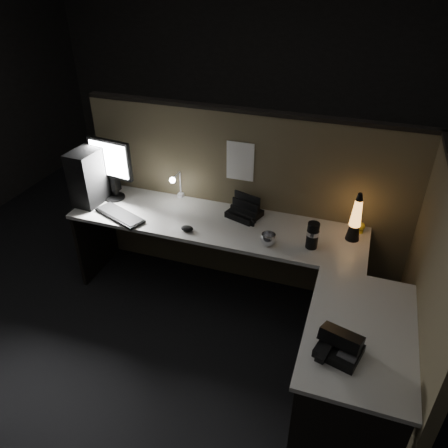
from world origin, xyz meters
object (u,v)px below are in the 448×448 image
(pc_tower, at_px, (93,174))
(monitor, at_px, (110,164))
(lava_lamp, at_px, (355,221))
(keyboard, at_px, (120,215))
(desk_phone, at_px, (339,345))

(pc_tower, height_order, monitor, monitor)
(lava_lamp, bearing_deg, keyboard, -171.21)
(monitor, height_order, desk_phone, monitor)
(monitor, bearing_deg, desk_phone, -21.34)
(pc_tower, relative_size, desk_phone, 1.73)
(pc_tower, bearing_deg, monitor, 26.76)
(pc_tower, height_order, keyboard, pc_tower)
(pc_tower, distance_m, desk_phone, 2.36)
(monitor, xyz_separation_m, desk_phone, (1.98, -1.09, -0.26))
(lava_lamp, distance_m, desk_phone, 1.10)
(monitor, bearing_deg, lava_lamp, 7.79)
(desk_phone, bearing_deg, keyboard, 170.59)
(pc_tower, height_order, desk_phone, pc_tower)
(monitor, bearing_deg, pc_tower, -149.53)
(monitor, distance_m, desk_phone, 2.27)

